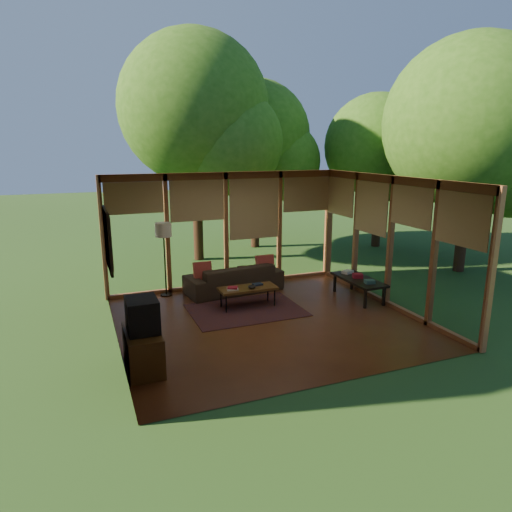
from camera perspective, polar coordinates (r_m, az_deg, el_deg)
name	(u,v)px	position (r m, az deg, el deg)	size (l,w,h in m)	color
floor	(267,322)	(8.82, 1.43, -8.20)	(5.50, 5.50, 0.00)	brown
ceiling	(268,179)	(8.21, 1.54, 9.57)	(5.50, 5.50, 0.00)	white
wall_left	(113,267)	(7.79, -17.48, -1.36)	(0.04, 5.00, 2.70)	beige
wall_front	(340,293)	(6.28, 10.47, -4.51)	(5.50, 0.04, 2.70)	beige
window_wall_back	(226,230)	(10.71, -3.77, 3.21)	(5.50, 0.12, 2.70)	brown
window_wall_right	(390,242)	(9.80, 16.45, 1.70)	(0.12, 5.00, 2.70)	brown
exterior_lawn	(370,228)	(19.44, 14.05, 3.46)	(40.00, 40.00, 0.00)	#2A501E
tree_nw	(194,108)	(13.37, -7.77, 17.82)	(4.17, 4.17, 6.38)	#392114
tree_ne	(254,137)	(15.00, -0.25, 14.69)	(3.55, 3.55, 5.35)	#392114
tree_se	(470,124)	(12.98, 25.16, 14.76)	(4.29, 4.29, 5.97)	#392114
tree_far	(376,147)	(15.43, 14.83, 13.09)	(3.30, 3.30, 4.92)	#392114
rug	(246,310)	(9.41, -1.28, -6.75)	(2.26, 1.60, 0.01)	maroon
sofa	(234,278)	(10.49, -2.77, -2.78)	(2.20, 0.86, 0.64)	#322519
pillow_left	(203,271)	(10.17, -6.70, -1.89)	(0.40, 0.13, 0.40)	maroon
pillow_right	(265,264)	(10.63, 1.13, -1.05)	(0.42, 0.14, 0.42)	maroon
ct_book_lower	(233,289)	(9.31, -2.95, -4.16)	(0.22, 0.17, 0.03)	beige
ct_book_upper	(233,288)	(9.30, -2.95, -3.98)	(0.20, 0.15, 0.03)	maroon
ct_book_side	(258,284)	(9.62, 0.20, -3.55)	(0.20, 0.15, 0.03)	black
ct_bowl	(252,287)	(9.39, -0.53, -3.86)	(0.16, 0.16, 0.07)	black
media_cabinet	(143,350)	(7.19, -13.94, -11.30)	(0.50, 1.00, 0.60)	#583818
television	(142,315)	(6.98, -14.03, -7.17)	(0.45, 0.55, 0.50)	black
console_book_a	(370,282)	(9.91, 14.03, -3.14)	(0.20, 0.15, 0.07)	#355D55
console_book_b	(358,276)	(10.26, 12.58, -2.43)	(0.21, 0.15, 0.10)	maroon
console_book_c	(348,272)	(10.58, 11.37, -1.96)	(0.24, 0.17, 0.06)	beige
floor_lamp	(164,234)	(10.16, -11.49, 2.71)	(0.36, 0.36, 1.65)	black
coffee_table	(248,289)	(9.48, -1.03, -4.13)	(1.20, 0.50, 0.43)	#583818
side_console	(359,280)	(10.24, 12.71, -3.00)	(0.60, 1.40, 0.46)	black
wall_painting	(108,239)	(9.12, -18.03, 2.00)	(0.06, 1.35, 1.15)	black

